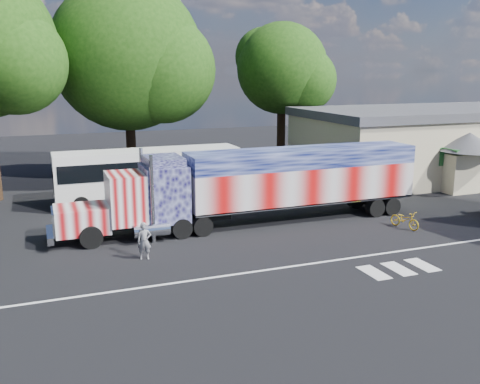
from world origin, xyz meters
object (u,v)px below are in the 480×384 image
object	(u,v)px
bicycle	(405,219)
semi_truck	(261,184)
coach_bus	(149,175)
tree_n_mid	(130,56)
tree_ne_a	(284,69)
woman	(144,241)

from	to	relation	value
bicycle	semi_truck	bearing A→B (deg)	137.16
coach_bus	tree_n_mid	bearing A→B (deg)	87.41
semi_truck	tree_ne_a	world-z (taller)	tree_ne_a
woman	tree_n_mid	xyz separation A→B (m)	(2.60, 17.06, 8.15)
woman	tree_ne_a	size ratio (longest dim) A/B	0.14
coach_bus	bicycle	world-z (taller)	coach_bus
tree_n_mid	tree_ne_a	xyz separation A→B (m)	(12.73, 1.58, -0.91)
coach_bus	tree_n_mid	xyz separation A→B (m)	(0.31, 6.85, 7.28)
semi_truck	tree_n_mid	bearing A→B (deg)	107.21
bicycle	tree_ne_a	size ratio (longest dim) A/B	0.15
woman	tree_n_mid	distance (m)	19.08
tree_n_mid	tree_ne_a	distance (m)	12.86
woman	bicycle	size ratio (longest dim) A/B	0.93
tree_n_mid	tree_ne_a	size ratio (longest dim) A/B	1.21
bicycle	tree_ne_a	bearing A→B (deg)	69.36
tree_n_mid	tree_ne_a	world-z (taller)	tree_n_mid
tree_ne_a	woman	bearing A→B (deg)	-129.44
tree_ne_a	bicycle	bearing A→B (deg)	-95.78
woman	tree_n_mid	size ratio (longest dim) A/B	0.11
bicycle	tree_n_mid	world-z (taller)	tree_n_mid
semi_truck	tree_ne_a	size ratio (longest dim) A/B	1.65
semi_truck	bicycle	size ratio (longest dim) A/B	11.23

